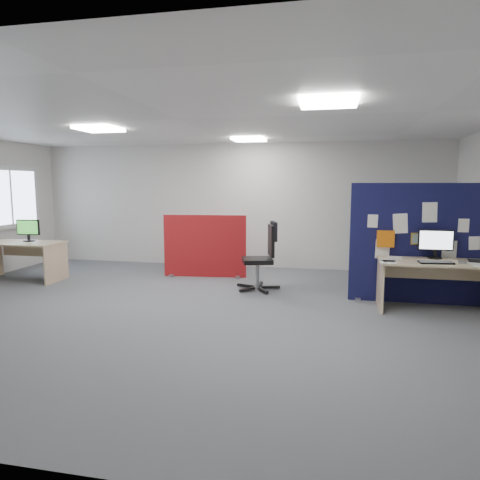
% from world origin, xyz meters
% --- Properties ---
extents(floor, '(9.00, 9.00, 0.00)m').
position_xyz_m(floor, '(0.00, 0.00, 0.00)').
color(floor, '#55585D').
rests_on(floor, ground).
extents(ceiling, '(9.00, 7.00, 0.02)m').
position_xyz_m(ceiling, '(0.00, 0.00, 2.70)').
color(ceiling, white).
rests_on(ceiling, wall_back).
extents(wall_back, '(9.00, 0.02, 2.70)m').
position_xyz_m(wall_back, '(0.00, 3.50, 1.35)').
color(wall_back, silver).
rests_on(wall_back, floor).
extents(window, '(0.06, 1.70, 1.30)m').
position_xyz_m(window, '(-4.44, 2.00, 1.55)').
color(window, white).
rests_on(window, wall_left).
extents(ceiling_lights, '(4.10, 4.10, 0.04)m').
position_xyz_m(ceiling_lights, '(0.33, 0.67, 2.67)').
color(ceiling_lights, white).
rests_on(ceiling_lights, ceiling).
extents(navy_divider, '(2.23, 0.30, 1.84)m').
position_xyz_m(navy_divider, '(3.47, 1.13, 0.92)').
color(navy_divider, black).
rests_on(navy_divider, floor).
extents(main_desk, '(1.62, 0.72, 0.73)m').
position_xyz_m(main_desk, '(3.58, 0.76, 0.55)').
color(main_desk, tan).
rests_on(main_desk, floor).
extents(monitor_main, '(0.49, 0.20, 0.43)m').
position_xyz_m(monitor_main, '(3.58, 0.95, 0.97)').
color(monitor_main, black).
rests_on(monitor_main, main_desk).
extents(keyboard, '(0.46, 0.22, 0.02)m').
position_xyz_m(keyboard, '(3.51, 0.55, 0.74)').
color(keyboard, black).
rests_on(keyboard, main_desk).
extents(mouse, '(0.10, 0.06, 0.03)m').
position_xyz_m(mouse, '(3.87, 0.62, 0.74)').
color(mouse, gray).
rests_on(mouse, main_desk).
extents(paper_tray, '(0.32, 0.27, 0.01)m').
position_xyz_m(paper_tray, '(4.14, 0.82, 0.74)').
color(paper_tray, black).
rests_on(paper_tray, main_desk).
extents(red_divider, '(1.63, 0.30, 1.22)m').
position_xyz_m(red_divider, '(-0.34, 2.28, 0.60)').
color(red_divider, maroon).
rests_on(red_divider, floor).
extents(second_desk, '(1.53, 0.77, 0.73)m').
position_xyz_m(second_desk, '(-3.68, 1.34, 0.55)').
color(second_desk, tan).
rests_on(second_desk, floor).
extents(monitor_second, '(0.46, 0.21, 0.42)m').
position_xyz_m(monitor_second, '(-3.61, 1.44, 0.96)').
color(monitor_second, black).
rests_on(monitor_second, second_desk).
extents(office_chair, '(0.77, 0.74, 1.16)m').
position_xyz_m(office_chair, '(0.96, 1.47, 0.66)').
color(office_chair, black).
rests_on(office_chair, floor).
extents(desk_papers, '(1.42, 0.70, 0.00)m').
position_xyz_m(desk_papers, '(3.21, 0.66, 0.73)').
color(desk_papers, white).
rests_on(desk_papers, main_desk).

